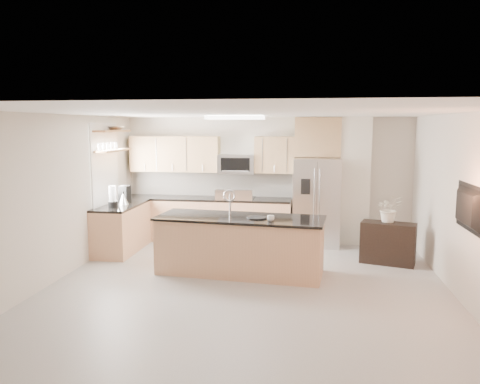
% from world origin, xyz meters
% --- Properties ---
extents(floor, '(6.50, 6.50, 0.00)m').
position_xyz_m(floor, '(0.00, 0.00, 0.00)').
color(floor, '#A39F9B').
rests_on(floor, ground).
extents(ceiling, '(6.00, 6.50, 0.02)m').
position_xyz_m(ceiling, '(0.00, 0.00, 2.60)').
color(ceiling, white).
rests_on(ceiling, wall_back).
extents(wall_back, '(6.00, 0.02, 2.60)m').
position_xyz_m(wall_back, '(0.00, 3.25, 1.30)').
color(wall_back, beige).
rests_on(wall_back, floor).
extents(wall_front, '(6.00, 0.02, 2.60)m').
position_xyz_m(wall_front, '(0.00, -3.25, 1.30)').
color(wall_front, beige).
rests_on(wall_front, floor).
extents(wall_left, '(0.02, 6.50, 2.60)m').
position_xyz_m(wall_left, '(-3.00, 0.00, 1.30)').
color(wall_left, beige).
rests_on(wall_left, floor).
extents(wall_right, '(0.02, 6.50, 2.60)m').
position_xyz_m(wall_right, '(3.00, 0.00, 1.30)').
color(wall_right, beige).
rests_on(wall_right, floor).
extents(back_counter, '(3.55, 0.66, 1.44)m').
position_xyz_m(back_counter, '(-1.23, 2.93, 0.47)').
color(back_counter, tan).
rests_on(back_counter, floor).
extents(left_counter, '(0.66, 1.50, 0.92)m').
position_xyz_m(left_counter, '(-2.67, 1.85, 0.46)').
color(left_counter, tan).
rests_on(left_counter, floor).
extents(range, '(0.76, 0.64, 1.14)m').
position_xyz_m(range, '(-0.60, 2.92, 0.47)').
color(range, black).
rests_on(range, floor).
extents(upper_cabinets, '(3.50, 0.33, 0.75)m').
position_xyz_m(upper_cabinets, '(-1.30, 3.09, 1.83)').
color(upper_cabinets, tan).
rests_on(upper_cabinets, wall_back).
extents(microwave, '(0.76, 0.40, 0.40)m').
position_xyz_m(microwave, '(-0.60, 3.04, 1.63)').
color(microwave, silver).
rests_on(microwave, upper_cabinets).
extents(refrigerator, '(0.92, 0.78, 1.78)m').
position_xyz_m(refrigerator, '(1.06, 2.87, 0.89)').
color(refrigerator, silver).
rests_on(refrigerator, floor).
extents(partition_column, '(0.60, 0.30, 2.60)m').
position_xyz_m(partition_column, '(1.82, 3.10, 1.30)').
color(partition_column, silver).
rests_on(partition_column, floor).
extents(window, '(0.04, 1.15, 1.65)m').
position_xyz_m(window, '(-2.98, 1.85, 1.65)').
color(window, white).
rests_on(window, wall_left).
extents(shelf_lower, '(0.30, 1.20, 0.04)m').
position_xyz_m(shelf_lower, '(-2.85, 1.95, 1.95)').
color(shelf_lower, olive).
rests_on(shelf_lower, wall_left).
extents(shelf_upper, '(0.30, 1.20, 0.04)m').
position_xyz_m(shelf_upper, '(-2.85, 1.95, 2.32)').
color(shelf_upper, olive).
rests_on(shelf_upper, wall_left).
extents(ceiling_fixture, '(1.00, 0.50, 0.06)m').
position_xyz_m(ceiling_fixture, '(-0.40, 1.60, 2.56)').
color(ceiling_fixture, white).
rests_on(ceiling_fixture, ceiling).
extents(island, '(2.81, 1.24, 1.37)m').
position_xyz_m(island, '(-0.20, 0.83, 0.47)').
color(island, tan).
rests_on(island, floor).
extents(credenza, '(0.99, 0.63, 0.74)m').
position_xyz_m(credenza, '(2.30, 1.73, 0.37)').
color(credenza, black).
rests_on(credenza, floor).
extents(cup, '(0.13, 0.13, 0.09)m').
position_xyz_m(cup, '(0.32, 0.55, 0.99)').
color(cup, white).
rests_on(cup, island).
extents(platter, '(0.41, 0.41, 0.02)m').
position_xyz_m(platter, '(0.08, 0.75, 0.95)').
color(platter, black).
rests_on(platter, island).
extents(blender, '(0.18, 0.18, 0.40)m').
position_xyz_m(blender, '(-2.67, 1.49, 1.10)').
color(blender, black).
rests_on(blender, left_counter).
extents(kettle, '(0.20, 0.20, 0.25)m').
position_xyz_m(kettle, '(-2.62, 1.86, 1.03)').
color(kettle, silver).
rests_on(kettle, left_counter).
extents(coffee_maker, '(0.19, 0.23, 0.33)m').
position_xyz_m(coffee_maker, '(-2.70, 2.10, 1.08)').
color(coffee_maker, black).
rests_on(coffee_maker, left_counter).
extents(bowl, '(0.47, 0.47, 0.10)m').
position_xyz_m(bowl, '(-2.85, 2.15, 2.39)').
color(bowl, silver).
rests_on(bowl, shelf_upper).
extents(flower_vase, '(0.76, 0.70, 0.72)m').
position_xyz_m(flower_vase, '(2.31, 1.79, 1.10)').
color(flower_vase, silver).
rests_on(flower_vase, credenza).
extents(television, '(0.14, 1.08, 0.62)m').
position_xyz_m(television, '(2.91, -0.20, 1.35)').
color(television, black).
rests_on(television, wall_right).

